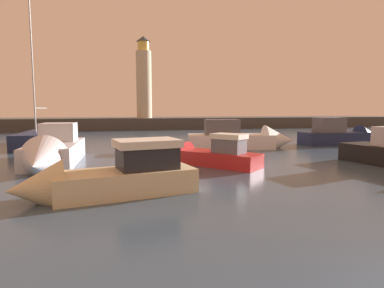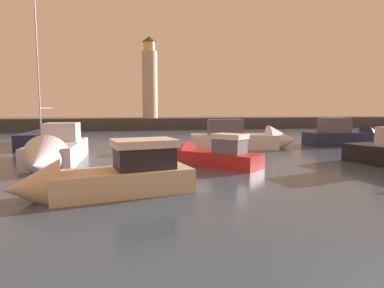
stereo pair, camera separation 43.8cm
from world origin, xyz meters
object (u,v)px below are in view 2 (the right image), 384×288
lighthouse (150,80)px  motorboat_2 (100,178)px  motorboat_1 (250,139)px  motorboat_5 (206,155)px  motorboat_3 (54,152)px  sailboat_moored (44,138)px  motorboat_6 (351,136)px

lighthouse → motorboat_2: bearing=-97.0°
motorboat_1 → motorboat_5: 8.74m
motorboat_2 → motorboat_3: motorboat_3 is taller
motorboat_1 → sailboat_moored: size_ratio=0.71×
lighthouse → motorboat_5: size_ratio=2.22×
lighthouse → sailboat_moored: 25.36m
lighthouse → motorboat_3: size_ratio=1.48×
motorboat_2 → motorboat_6: (21.04, 13.22, 0.10)m
motorboat_1 → lighthouse: bearing=102.8°
motorboat_5 → sailboat_moored: bearing=133.6°
motorboat_3 → motorboat_6: motorboat_6 is taller
motorboat_3 → motorboat_5: (8.67, -1.34, -0.20)m
sailboat_moored → lighthouse: bearing=62.9°
motorboat_2 → sailboat_moored: sailboat_moored is taller
lighthouse → motorboat_5: bearing=-88.8°
motorboat_1 → motorboat_5: size_ratio=1.57×
motorboat_3 → sailboat_moored: sailboat_moored is taller
lighthouse → motorboat_2: lighthouse is taller
lighthouse → motorboat_5: lighthouse is taller
lighthouse → motorboat_1: (6.19, -27.21, -7.12)m
motorboat_1 → motorboat_5: motorboat_1 is taller
motorboat_6 → motorboat_5: bearing=-154.5°
motorboat_3 → sailboat_moored: 11.43m
motorboat_2 → motorboat_3: size_ratio=0.79×
motorboat_6 → lighthouse: bearing=121.3°
lighthouse → motorboat_2: (-4.88, -39.83, -7.19)m
lighthouse → motorboat_6: (16.16, -26.62, -7.09)m
motorboat_3 → motorboat_5: size_ratio=1.50×
motorboat_5 → motorboat_6: 17.14m
motorboat_5 → motorboat_3: bearing=171.2°
motorboat_2 → motorboat_3: bearing=113.4°
motorboat_1 → sailboat_moored: bearing=162.1°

